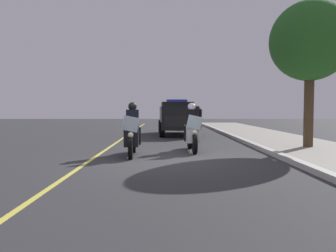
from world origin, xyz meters
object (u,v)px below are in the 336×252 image
(police_motorcycle_lead_left, at_px, (132,134))
(tree_mid_block, at_px, (310,42))
(police_suv, at_px, (177,116))
(police_motorcycle_lead_right, at_px, (192,131))
(cyclist_background, at_px, (199,118))

(police_motorcycle_lead_left, bearing_deg, tree_mid_block, 104.06)
(police_suv, bearing_deg, police_motorcycle_lead_right, 2.28)
(police_suv, relative_size, tree_mid_block, 0.93)
(police_motorcycle_lead_right, height_order, police_suv, police_suv)
(police_motorcycle_lead_left, xyz_separation_m, police_suv, (-8.52, 1.72, 0.37))
(police_suv, bearing_deg, tree_mid_block, 33.83)
(police_motorcycle_lead_right, xyz_separation_m, cyclist_background, (-12.38, 1.53, 0.14))
(police_motorcycle_lead_left, bearing_deg, police_suv, 168.61)
(police_motorcycle_lead_left, xyz_separation_m, police_motorcycle_lead_right, (-1.12, 2.01, 0.00))
(police_suv, bearing_deg, police_motorcycle_lead_left, -11.39)
(police_suv, xyz_separation_m, cyclist_background, (-4.98, 1.82, -0.22))
(police_motorcycle_lead_left, relative_size, police_motorcycle_lead_right, 1.00)
(tree_mid_block, bearing_deg, police_motorcycle_lead_right, -83.76)
(police_motorcycle_lead_right, xyz_separation_m, police_suv, (-7.40, -0.30, 0.37))
(police_motorcycle_lead_right, relative_size, police_suv, 0.43)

